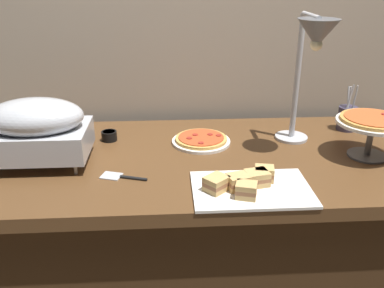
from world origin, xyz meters
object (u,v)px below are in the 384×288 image
at_px(pizza_plate_front, 201,140).
at_px(heat_lamp, 313,48).
at_px(utensil_holder, 347,118).
at_px(pizza_plate_center, 373,125).
at_px(chafing_dish, 36,128).
at_px(sandwich_platter, 248,185).
at_px(sauce_cup_near, 109,136).
at_px(serving_spatula, 122,177).

bearing_deg(pizza_plate_front, heat_lamp, -16.38).
bearing_deg(pizza_plate_front, utensil_holder, 9.56).
height_order(pizza_plate_center, utensil_holder, utensil_holder).
xyz_separation_m(chafing_dish, heat_lamp, (1.02, 0.04, 0.27)).
xyz_separation_m(chafing_dish, pizza_plate_center, (1.27, -0.02, -0.01)).
relative_size(heat_lamp, utensil_holder, 2.47).
bearing_deg(sandwich_platter, pizza_plate_center, 24.73).
relative_size(chafing_dish, sandwich_platter, 0.94).
xyz_separation_m(sandwich_platter, utensil_holder, (0.56, 0.53, 0.04)).
bearing_deg(sauce_cup_near, pizza_plate_center, -12.43).
distance_m(sauce_cup_near, utensil_holder, 1.07).
xyz_separation_m(heat_lamp, pizza_plate_center, (0.25, -0.06, -0.28)).
distance_m(chafing_dish, sauce_cup_near, 0.34).
bearing_deg(chafing_dish, pizza_plate_center, -0.87).
height_order(pizza_plate_front, sauce_cup_near, sauce_cup_near).
xyz_separation_m(heat_lamp, sauce_cup_near, (-0.79, 0.17, -0.39)).
distance_m(chafing_dish, pizza_plate_front, 0.66).
distance_m(heat_lamp, utensil_holder, 0.51).
relative_size(pizza_plate_front, utensil_holder, 1.15).
xyz_separation_m(pizza_plate_front, serving_spatula, (-0.31, -0.30, -0.01)).
relative_size(chafing_dish, utensil_holder, 1.73).
height_order(pizza_plate_front, pizza_plate_center, pizza_plate_center).
height_order(pizza_plate_front, sandwich_platter, sandwich_platter).
xyz_separation_m(heat_lamp, utensil_holder, (0.28, 0.23, -0.36)).
bearing_deg(chafing_dish, sandwich_platter, -19.21).
relative_size(sauce_cup_near, serving_spatula, 0.38).
relative_size(chafing_dish, pizza_plate_center, 1.36).
distance_m(utensil_holder, serving_spatula, 1.07).
relative_size(heat_lamp, pizza_plate_center, 1.95).
bearing_deg(sandwich_platter, sauce_cup_near, 137.61).
distance_m(heat_lamp, pizza_plate_center, 0.38).
distance_m(chafing_dish, heat_lamp, 1.06).
bearing_deg(heat_lamp, pizza_plate_front, 163.62).
xyz_separation_m(pizza_plate_center, sauce_cup_near, (-1.04, 0.23, -0.11)).
bearing_deg(sandwich_platter, utensil_holder, 43.68).
height_order(utensil_holder, serving_spatula, utensil_holder).
bearing_deg(utensil_holder, serving_spatula, -157.26).
xyz_separation_m(pizza_plate_center, sandwich_platter, (-0.52, -0.24, -0.11)).
height_order(pizza_plate_front, serving_spatula, pizza_plate_front).
bearing_deg(pizza_plate_center, sandwich_platter, -155.27).
bearing_deg(heat_lamp, sandwich_platter, -132.50).
xyz_separation_m(pizza_plate_center, utensil_holder, (0.03, 0.29, -0.08)).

